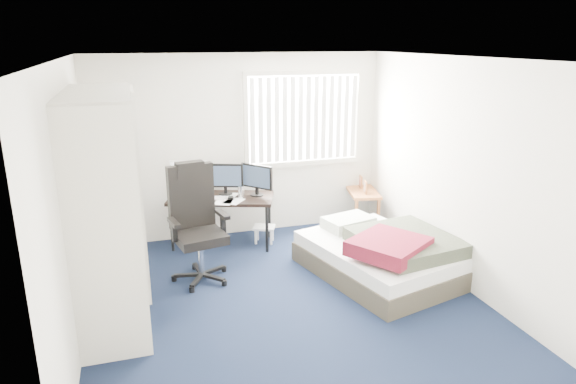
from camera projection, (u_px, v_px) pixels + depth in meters
The scene contains 10 objects.
ground at pixel (285, 299), 5.49m from camera, with size 4.20×4.20×0.00m, color black.
room_shell at pixel (285, 162), 5.05m from camera, with size 4.20×4.20×4.20m.
window_assembly at pixel (304, 119), 7.15m from camera, with size 1.72×0.09×1.32m.
closet at pixel (108, 184), 4.87m from camera, with size 0.64×1.84×2.22m.
desk at pixel (222, 193), 6.79m from camera, with size 1.49×1.04×1.13m.
office_chair at pixel (197, 235), 5.87m from camera, with size 0.74×0.74×1.35m.
footstool at pixel (264, 230), 6.97m from camera, with size 0.35×0.32×0.23m.
nightstand at pixel (362, 194), 7.54m from camera, with size 0.56×0.86×0.73m.
bed at pixel (383, 254), 5.98m from camera, with size 1.73×2.05×0.60m.
pine_box at pixel (123, 330), 4.66m from camera, with size 0.36×0.27×0.27m, color tan.
Camera 1 is at (-1.43, -4.71, 2.68)m, focal length 32.00 mm.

